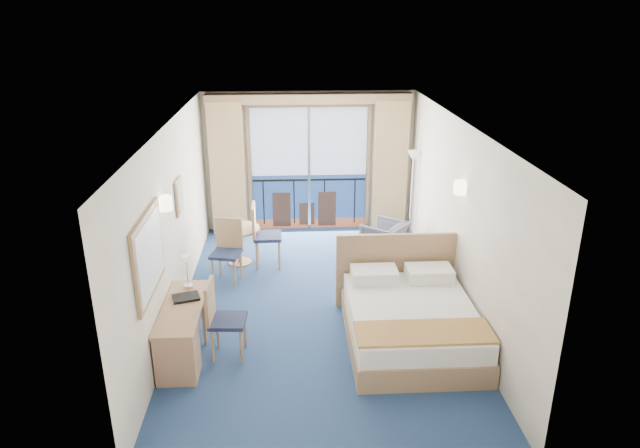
{
  "coord_description": "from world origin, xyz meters",
  "views": [
    {
      "loc": [
        -0.38,
        -7.45,
        4.15
      ],
      "look_at": [
        0.05,
        0.2,
        1.23
      ],
      "focal_mm": 32.0,
      "sensor_mm": 36.0,
      "label": 1
    }
  ],
  "objects_px": {
    "nightstand": "(430,274)",
    "round_table": "(239,236)",
    "bed": "(410,319)",
    "table_chair_a": "(262,231)",
    "armchair": "(384,238)",
    "floor_lamp": "(413,173)",
    "table_chair_b": "(227,247)",
    "desk_chair": "(220,315)",
    "desk": "(179,344)"
  },
  "relations": [
    {
      "from": "armchair",
      "to": "desk_chair",
      "type": "relative_size",
      "value": 0.66
    },
    {
      "from": "round_table",
      "to": "armchair",
      "type": "bearing_deg",
      "value": 4.87
    },
    {
      "from": "desk",
      "to": "table_chair_b",
      "type": "bearing_deg",
      "value": 81.93
    },
    {
      "from": "bed",
      "to": "desk",
      "type": "height_order",
      "value": "bed"
    },
    {
      "from": "desk",
      "to": "round_table",
      "type": "bearing_deg",
      "value": 81.31
    },
    {
      "from": "desk",
      "to": "desk_chair",
      "type": "relative_size",
      "value": 1.42
    },
    {
      "from": "nightstand",
      "to": "table_chair_b",
      "type": "xyz_separation_m",
      "value": [
        -3.16,
        0.52,
        0.31
      ]
    },
    {
      "from": "nightstand",
      "to": "table_chair_b",
      "type": "distance_m",
      "value": 3.22
    },
    {
      "from": "table_chair_a",
      "to": "armchair",
      "type": "bearing_deg",
      "value": -82.79
    },
    {
      "from": "floor_lamp",
      "to": "round_table",
      "type": "relative_size",
      "value": 2.36
    },
    {
      "from": "desk_chair",
      "to": "table_chair_a",
      "type": "height_order",
      "value": "table_chair_a"
    },
    {
      "from": "desk",
      "to": "table_chair_a",
      "type": "bearing_deg",
      "value": 73.84
    },
    {
      "from": "round_table",
      "to": "table_chair_a",
      "type": "bearing_deg",
      "value": -13.3
    },
    {
      "from": "desk_chair",
      "to": "round_table",
      "type": "relative_size",
      "value": 1.41
    },
    {
      "from": "bed",
      "to": "armchair",
      "type": "height_order",
      "value": "bed"
    },
    {
      "from": "nightstand",
      "to": "table_chair_b",
      "type": "bearing_deg",
      "value": 170.59
    },
    {
      "from": "desk_chair",
      "to": "round_table",
      "type": "distance_m",
      "value": 2.79
    },
    {
      "from": "floor_lamp",
      "to": "armchair",
      "type": "bearing_deg",
      "value": -129.41
    },
    {
      "from": "floor_lamp",
      "to": "table_chair_a",
      "type": "relative_size",
      "value": 1.57
    },
    {
      "from": "nightstand",
      "to": "floor_lamp",
      "type": "relative_size",
      "value": 0.32
    },
    {
      "from": "armchair",
      "to": "desk",
      "type": "relative_size",
      "value": 0.47
    },
    {
      "from": "bed",
      "to": "desk_chair",
      "type": "relative_size",
      "value": 2.09
    },
    {
      "from": "armchair",
      "to": "bed",
      "type": "bearing_deg",
      "value": 36.7
    },
    {
      "from": "nightstand",
      "to": "armchair",
      "type": "relative_size",
      "value": 0.8
    },
    {
      "from": "desk",
      "to": "table_chair_a",
      "type": "distance_m",
      "value": 3.16
    },
    {
      "from": "armchair",
      "to": "desk",
      "type": "xyz_separation_m",
      "value": [
        -3.02,
        -3.34,
        0.07
      ]
    },
    {
      "from": "bed",
      "to": "table_chair_a",
      "type": "xyz_separation_m",
      "value": [
        -2.03,
        2.49,
        0.3
      ]
    },
    {
      "from": "nightstand",
      "to": "round_table",
      "type": "relative_size",
      "value": 0.75
    },
    {
      "from": "floor_lamp",
      "to": "desk",
      "type": "xyz_separation_m",
      "value": [
        -3.62,
        -4.07,
        -0.92
      ]
    },
    {
      "from": "floor_lamp",
      "to": "table_chair_b",
      "type": "xyz_separation_m",
      "value": [
        -3.27,
        -1.59,
        -0.72
      ]
    },
    {
      "from": "round_table",
      "to": "table_chair_b",
      "type": "distance_m",
      "value": 0.66
    },
    {
      "from": "armchair",
      "to": "table_chair_a",
      "type": "distance_m",
      "value": 2.19
    },
    {
      "from": "table_chair_b",
      "to": "floor_lamp",
      "type": "bearing_deg",
      "value": 38.16
    },
    {
      "from": "nightstand",
      "to": "table_chair_b",
      "type": "height_order",
      "value": "table_chair_b"
    },
    {
      "from": "bed",
      "to": "table_chair_a",
      "type": "height_order",
      "value": "bed"
    },
    {
      "from": "desk_chair",
      "to": "table_chair_b",
      "type": "xyz_separation_m",
      "value": [
        -0.12,
        2.15,
        0.0
      ]
    },
    {
      "from": "round_table",
      "to": "table_chair_a",
      "type": "distance_m",
      "value": 0.43
    },
    {
      "from": "table_chair_a",
      "to": "table_chair_b",
      "type": "relative_size",
      "value": 1.06
    },
    {
      "from": "floor_lamp",
      "to": "desk",
      "type": "height_order",
      "value": "floor_lamp"
    },
    {
      "from": "floor_lamp",
      "to": "desk_chair",
      "type": "xyz_separation_m",
      "value": [
        -3.15,
        -3.74,
        -0.72
      ]
    },
    {
      "from": "bed",
      "to": "round_table",
      "type": "height_order",
      "value": "bed"
    },
    {
      "from": "nightstand",
      "to": "round_table",
      "type": "distance_m",
      "value": 3.26
    },
    {
      "from": "floor_lamp",
      "to": "bed",
      "type": "bearing_deg",
      "value": -101.48
    },
    {
      "from": "armchair",
      "to": "table_chair_b",
      "type": "bearing_deg",
      "value": -33.16
    },
    {
      "from": "nightstand",
      "to": "table_chair_a",
      "type": "distance_m",
      "value": 2.87
    },
    {
      "from": "nightstand",
      "to": "table_chair_a",
      "type": "xyz_separation_m",
      "value": [
        -2.64,
        1.07,
        0.34
      ]
    },
    {
      "from": "bed",
      "to": "round_table",
      "type": "relative_size",
      "value": 2.94
    },
    {
      "from": "round_table",
      "to": "floor_lamp",
      "type": "bearing_deg",
      "value": 16.81
    },
    {
      "from": "desk_chair",
      "to": "desk",
      "type": "bearing_deg",
      "value": 128.73
    },
    {
      "from": "floor_lamp",
      "to": "round_table",
      "type": "xyz_separation_m",
      "value": [
        -3.14,
        -0.95,
        -0.8
      ]
    }
  ]
}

